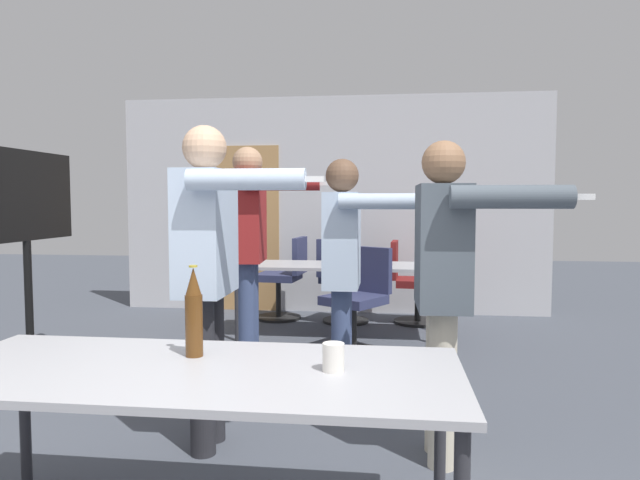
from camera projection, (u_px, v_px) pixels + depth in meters
back_wall at (329, 206)px, 7.01m from camera, size 5.23×0.12×2.64m
conference_table_near at (195, 383)px, 2.17m from camera, size 2.03×0.84×0.74m
conference_table_far at (344, 271)px, 5.69m from camera, size 2.16×0.70×0.74m
tv_screen at (26, 232)px, 4.38m from camera, size 0.44×1.18×1.76m
person_far_watching at (344, 257)px, 3.78m from camera, size 0.75×0.60×1.65m
person_near_casual at (209, 255)px, 3.10m from camera, size 0.81×0.66×1.78m
person_right_polo at (250, 235)px, 4.64m from camera, size 0.85×0.65×1.81m
person_center_tall at (445, 271)px, 2.96m from camera, size 0.78×0.68×1.68m
office_chair_far_left at (411, 285)px, 6.38m from camera, size 0.56×0.52×0.92m
office_chair_near_pushed at (285, 280)px, 6.58m from camera, size 0.57×0.52×0.95m
office_chair_far_right at (359, 303)px, 5.15m from camera, size 0.66×0.68×0.94m
office_chair_mid_tucked at (343, 283)px, 6.35m from camera, size 0.61×0.65×0.95m
beer_bottle at (194, 314)px, 2.32m from camera, size 0.07×0.07×0.37m
drink_cup at (333, 357)px, 2.12m from camera, size 0.08×0.08×0.11m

